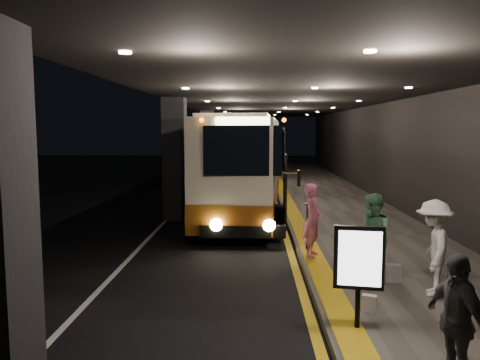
{
  "coord_description": "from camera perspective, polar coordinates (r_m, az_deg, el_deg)",
  "views": [
    {
      "loc": [
        1.35,
        -12.82,
        3.29
      ],
      "look_at": [
        0.93,
        1.63,
        1.7
      ],
      "focal_mm": 35.0,
      "sensor_mm": 36.0,
      "label": 1
    }
  ],
  "objects": [
    {
      "name": "tactile_strip",
      "position": [
        18.16,
        6.38,
        -3.7
      ],
      "size": [
        0.5,
        50.0,
        0.01
      ],
      "primitive_type": "cube",
      "color": "gold",
      "rests_on": "sidewalk"
    },
    {
      "name": "canopy",
      "position": [
        17.91,
        5.43,
        10.44
      ],
      "size": [
        9.0,
        50.0,
        0.4
      ],
      "primitive_type": "cube",
      "color": "black",
      "rests_on": "support_columns"
    },
    {
      "name": "passenger_waiting_grey",
      "position": [
        6.44,
        24.76,
        -15.28
      ],
      "size": [
        0.74,
        1.07,
        1.67
      ],
      "primitive_type": "imported",
      "rotation": [
        0.0,
        0.0,
        -1.31
      ],
      "color": "#4F5054",
      "rests_on": "sidewalk"
    },
    {
      "name": "lane_line_white",
      "position": [
        18.4,
        -8.25,
        -4.08
      ],
      "size": [
        0.12,
        50.0,
        0.01
      ],
      "primitive_type": "cube",
      "color": "silver",
      "rests_on": "ground"
    },
    {
      "name": "coach_main",
      "position": [
        18.13,
        0.74,
        1.34
      ],
      "size": [
        3.15,
        11.69,
        3.61
      ],
      "rotation": [
        0.0,
        0.0,
        -0.07
      ],
      "color": "beige",
      "rests_on": "ground"
    },
    {
      "name": "stanchion_post",
      "position": [
        12.35,
        8.17,
        -5.66
      ],
      "size": [
        0.05,
        0.05,
        1.2
      ],
      "primitive_type": "cylinder",
      "color": "black",
      "rests_on": "sidewalk"
    },
    {
      "name": "coach_second",
      "position": [
        30.54,
        0.98,
        3.49
      ],
      "size": [
        3.32,
        12.14,
        3.77
      ],
      "rotation": [
        0.0,
        0.0,
        -0.07
      ],
      "color": "beige",
      "rests_on": "ground"
    },
    {
      "name": "ground",
      "position": [
        13.31,
        -4.26,
        -8.05
      ],
      "size": [
        90.0,
        90.0,
        0.0
      ],
      "primitive_type": "plane",
      "color": "black"
    },
    {
      "name": "bag_plain",
      "position": [
        8.61,
        15.48,
        -14.29
      ],
      "size": [
        0.27,
        0.21,
        0.29
      ],
      "primitive_type": "cube",
      "rotation": [
        0.0,
        0.0,
        -0.34
      ],
      "color": "silver",
      "rests_on": "sidewalk"
    },
    {
      "name": "passenger_boarding",
      "position": [
        11.65,
        8.81,
        -4.86
      ],
      "size": [
        0.62,
        0.76,
        1.81
      ],
      "primitive_type": "imported",
      "rotation": [
        0.0,
        0.0,
        1.25
      ],
      "color": "#CE6080",
      "rests_on": "sidewalk"
    },
    {
      "name": "terminal_wall",
      "position": [
        18.7,
        19.32,
        5.03
      ],
      "size": [
        0.1,
        50.0,
        6.0
      ],
      "primitive_type": "cube",
      "color": "black",
      "rests_on": "ground"
    },
    {
      "name": "passenger_waiting_green",
      "position": [
        10.13,
        15.81,
        -6.7
      ],
      "size": [
        0.56,
        0.89,
        1.81
      ],
      "primitive_type": "imported",
      "rotation": [
        0.0,
        0.0,
        -1.55
      ],
      "color": "#49835A",
      "rests_on": "sidewalk"
    },
    {
      "name": "info_sign",
      "position": [
        7.61,
        14.3,
        -9.43
      ],
      "size": [
        0.78,
        0.23,
        1.64
      ],
      "rotation": [
        0.0,
        0.0,
        -0.16
      ],
      "color": "black",
      "rests_on": "sidewalk"
    },
    {
      "name": "passenger_waiting_white",
      "position": [
        9.6,
        22.55,
        -7.63
      ],
      "size": [
        0.87,
        1.28,
        1.82
      ],
      "primitive_type": "imported",
      "rotation": [
        0.0,
        0.0,
        -1.87
      ],
      "color": "silver",
      "rests_on": "sidewalk"
    },
    {
      "name": "kerb_stripe_yellow",
      "position": [
        18.15,
        4.8,
        -4.18
      ],
      "size": [
        0.18,
        50.0,
        0.01
      ],
      "primitive_type": "cube",
      "color": "gold",
      "rests_on": "ground"
    },
    {
      "name": "bag_polka",
      "position": [
        10.25,
        18.12,
        -10.77
      ],
      "size": [
        0.32,
        0.15,
        0.38
      ],
      "primitive_type": "cube",
      "rotation": [
        0.0,
        0.0,
        -0.07
      ],
      "color": "black",
      "rests_on": "sidewalk"
    },
    {
      "name": "support_columns",
      "position": [
        17.1,
        -7.95,
        2.56
      ],
      "size": [
        0.8,
        24.8,
        4.4
      ],
      "color": "black",
      "rests_on": "ground"
    },
    {
      "name": "sidewalk",
      "position": [
        18.43,
        12.29,
        -3.92
      ],
      "size": [
        4.5,
        50.0,
        0.15
      ],
      "primitive_type": "cube",
      "color": "#514C44",
      "rests_on": "ground"
    }
  ]
}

